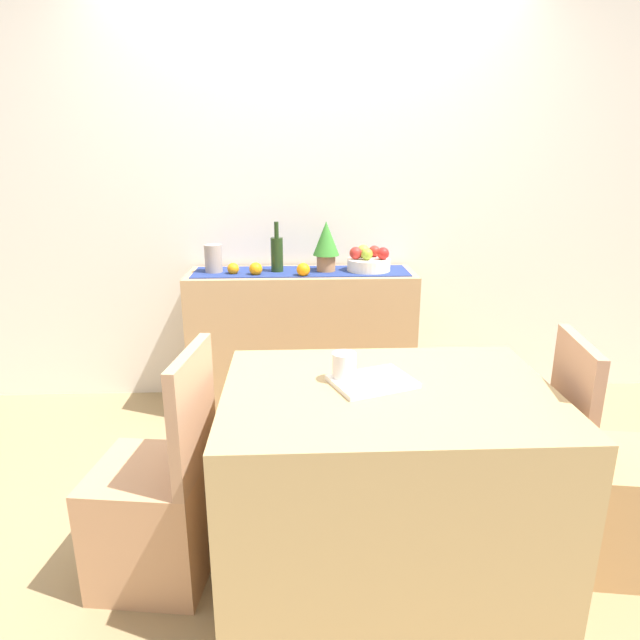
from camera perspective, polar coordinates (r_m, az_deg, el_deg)
The scene contains 21 objects.
ground_plane at distance 2.73m, azimuth -0.00°, elevation -17.44°, with size 6.40×6.40×0.02m, color #998158.
room_wall_rear at distance 3.44m, azimuth -0.93°, elevation 13.92°, with size 6.40×0.06×2.70m, color silver.
sideboard_console at distance 3.35m, azimuth -1.90°, elevation -2.19°, with size 1.35×0.42×0.86m, color tan.
table_runner at distance 3.24m, azimuth -1.98°, elevation 5.11°, with size 1.27×0.32×0.01m, color navy.
fruit_bowl at distance 3.26m, azimuth 5.13°, elevation 5.81°, with size 0.26×0.26×0.07m, color white.
apple_center at distance 3.21m, azimuth 4.95°, elevation 6.90°, with size 0.07×0.07×0.07m, color #8AA82E.
apple_front at distance 3.23m, azimuth 6.63°, elevation 6.95°, with size 0.07×0.07×0.07m, color red.
apple_right at distance 3.29m, azimuth 4.57°, elevation 7.23°, with size 0.08×0.08×0.08m, color #86A738.
apple_rear at distance 3.32m, azimuth 5.73°, elevation 7.20°, with size 0.07×0.07×0.07m, color red.
apple_upper at distance 3.23m, azimuth 3.77°, elevation 7.03°, with size 0.07×0.07×0.07m, color red.
wine_bottle at distance 3.22m, azimuth -4.54°, elevation 6.96°, with size 0.07×0.07×0.30m.
ceramic_vase at distance 3.26m, azimuth -11.13°, elevation 6.32°, with size 0.10×0.10×0.17m, color #A1938A.
potted_plant at distance 3.21m, azimuth 0.65°, elevation 8.04°, with size 0.16×0.16×0.30m.
orange_loose_mid at distance 3.16m, azimuth -6.76°, elevation 5.35°, with size 0.08×0.08×0.08m, color orange.
orange_loose_near_bowl at distance 3.11m, azimuth -1.76°, elevation 5.30°, with size 0.08×0.08×0.08m, color orange.
orange_loose_end at distance 3.20m, azimuth -9.10°, elevation 5.34°, with size 0.07×0.07×0.07m, color orange.
dining_table at distance 2.12m, azimuth 6.89°, elevation -16.39°, with size 1.17×0.84×0.74m, color tan.
open_book at distance 1.97m, azimuth 5.51°, elevation -6.45°, with size 0.28×0.21×0.02m, color white.
coffee_cup at distance 1.97m, azimuth 2.54°, elevation -4.99°, with size 0.09×0.09×0.11m, color silver.
chair_near_window at distance 2.21m, azimuth -16.74°, elevation -18.68°, with size 0.45×0.45×0.90m.
chair_by_corner at distance 2.45m, azimuth 27.61°, elevation -16.22°, with size 0.46×0.46×0.90m.
Camera 1 is at (-0.10, -2.25, 1.53)m, focal length 30.46 mm.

